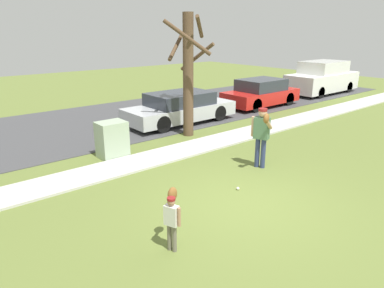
{
  "coord_description": "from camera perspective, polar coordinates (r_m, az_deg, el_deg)",
  "views": [
    {
      "loc": [
        -5.31,
        -4.61,
        3.62
      ],
      "look_at": [
        -0.18,
        1.61,
        1.0
      ],
      "focal_mm": 32.85,
      "sensor_mm": 36.0,
      "label": 1
    }
  ],
  "objects": [
    {
      "name": "ground_plane",
      "position": [
        10.34,
        -5.9,
        -2.56
      ],
      "size": [
        48.0,
        48.0,
        0.0
      ],
      "primitive_type": "plane",
      "color": "olive"
    },
    {
      "name": "sidewalk_strip",
      "position": [
        10.41,
        -6.21,
        -2.25
      ],
      "size": [
        36.0,
        1.2,
        0.06
      ],
      "primitive_type": "cube",
      "color": "beige",
      "rests_on": "ground"
    },
    {
      "name": "road_surface",
      "position": [
        14.69,
        -17.07,
        2.99
      ],
      "size": [
        36.0,
        6.8,
        0.02
      ],
      "primitive_type": "cube",
      "color": "#424244",
      "rests_on": "ground"
    },
    {
      "name": "person_adult",
      "position": [
        9.56,
        11.25,
        2.01
      ],
      "size": [
        0.63,
        0.77,
        1.66
      ],
      "rotation": [
        0.0,
        0.0,
        -2.78
      ],
      "color": "navy",
      "rests_on": "ground"
    },
    {
      "name": "person_child",
      "position": [
        6.05,
        -3.27,
        -11.03
      ],
      "size": [
        0.43,
        0.51,
        1.05
      ],
      "rotation": [
        0.0,
        0.0,
        0.36
      ],
      "color": "#6B6656",
      "rests_on": "ground"
    },
    {
      "name": "baseball",
      "position": [
        8.47,
        7.45,
        -7.17
      ],
      "size": [
        0.07,
        0.07,
        0.07
      ],
      "primitive_type": "sphere",
      "color": "white",
      "rests_on": "ground"
    },
    {
      "name": "utility_cabinet",
      "position": [
        10.64,
        -12.85,
        0.72
      ],
      "size": [
        0.82,
        0.65,
        1.07
      ],
      "primitive_type": "cube",
      "color": "#9EB293",
      "rests_on": "ground"
    },
    {
      "name": "street_tree_near",
      "position": [
        12.25,
        -0.59,
        11.62
      ],
      "size": [
        1.84,
        1.88,
        4.19
      ],
      "color": "brown",
      "rests_on": "ground"
    },
    {
      "name": "parked_sedan_silver",
      "position": [
        14.28,
        -1.96,
        5.89
      ],
      "size": [
        4.6,
        1.8,
        1.23
      ],
      "color": "silver",
      "rests_on": "road_surface"
    },
    {
      "name": "parked_hatchback_red",
      "position": [
        17.77,
        11.11,
        8.11
      ],
      "size": [
        4.0,
        1.75,
        1.33
      ],
      "color": "red",
      "rests_on": "road_surface"
    },
    {
      "name": "parked_van_white",
      "position": [
        22.45,
        20.4,
        9.97
      ],
      "size": [
        5.0,
        1.95,
        1.88
      ],
      "color": "silver",
      "rests_on": "road_surface"
    }
  ]
}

